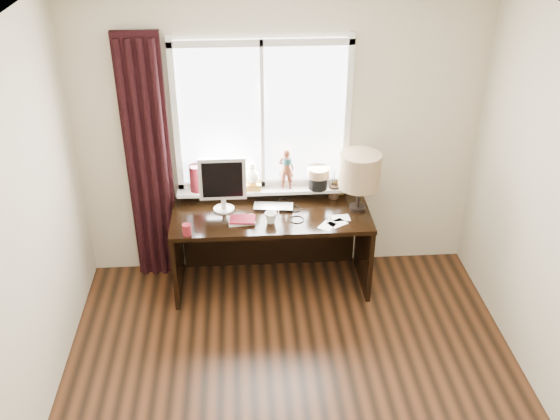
{
  "coord_description": "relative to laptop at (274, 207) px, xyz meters",
  "views": [
    {
      "loc": [
        -0.34,
        -2.97,
        3.44
      ],
      "look_at": [
        -0.05,
        1.25,
        1.0
      ],
      "focal_mm": 40.0,
      "sensor_mm": 36.0,
      "label": 1
    }
  ],
  "objects": [
    {
      "name": "desk_cables",
      "position": [
        0.16,
        -0.07,
        -0.01
      ],
      "size": [
        0.23,
        0.47,
        0.01
      ],
      "color": "black",
      "rests_on": "desk"
    },
    {
      "name": "wall_back",
      "position": [
        0.07,
        0.28,
        0.54
      ],
      "size": [
        3.5,
        0.0,
        2.6
      ],
      "primitive_type": "cube",
      "rotation": [
        1.57,
        0.0,
        0.0
      ],
      "color": "beige",
      "rests_on": "ground"
    },
    {
      "name": "red_cup",
      "position": [
        -0.72,
        -0.38,
        0.03
      ],
      "size": [
        0.07,
        0.07,
        0.1
      ],
      "primitive_type": "cylinder",
      "color": "maroon",
      "rests_on": "desk"
    },
    {
      "name": "ceiling",
      "position": [
        0.07,
        -1.72,
        1.84
      ],
      "size": [
        3.5,
        4.0,
        0.0
      ],
      "primitive_type": "cube",
      "color": "white",
      "rests_on": "wall_back"
    },
    {
      "name": "loose_papers",
      "position": [
        0.5,
        -0.28,
        -0.01
      ],
      "size": [
        0.3,
        0.27,
        0.0
      ],
      "color": "white",
      "rests_on": "desk"
    },
    {
      "name": "table_lamp",
      "position": [
        0.72,
        -0.06,
        0.35
      ],
      "size": [
        0.35,
        0.35,
        0.52
      ],
      "color": "black",
      "rests_on": "desk"
    },
    {
      "name": "notebook_stack",
      "position": [
        -0.28,
        -0.21,
        0.0
      ],
      "size": [
        0.24,
        0.18,
        0.03
      ],
      "color": "beige",
      "rests_on": "desk"
    },
    {
      "name": "window",
      "position": [
        -0.06,
        0.23,
        0.55
      ],
      "size": [
        1.52,
        0.23,
        1.4
      ],
      "color": "white",
      "rests_on": "ground"
    },
    {
      "name": "desk",
      "position": [
        -0.03,
        0.01,
        -0.26
      ],
      "size": [
        1.7,
        0.7,
        0.75
      ],
      "color": "black",
      "rests_on": "floor"
    },
    {
      "name": "curtain",
      "position": [
        -1.06,
        0.19,
        0.35
      ],
      "size": [
        0.38,
        0.09,
        2.25
      ],
      "color": "black",
      "rests_on": "floor"
    },
    {
      "name": "mug",
      "position": [
        -0.04,
        -0.24,
        0.04
      ],
      "size": [
        0.13,
        0.13,
        0.1
      ],
      "primitive_type": "imported",
      "rotation": [
        0.0,
        0.0,
        0.45
      ],
      "color": "white",
      "rests_on": "desk"
    },
    {
      "name": "monitor",
      "position": [
        -0.43,
        0.0,
        0.26
      ],
      "size": [
        0.4,
        0.18,
        0.49
      ],
      "color": "beige",
      "rests_on": "desk"
    },
    {
      "name": "icon_frame",
      "position": [
        0.6,
        0.2,
        0.05
      ],
      "size": [
        0.1,
        0.03,
        0.13
      ],
      "color": "gold",
      "rests_on": "desk"
    },
    {
      "name": "laptop",
      "position": [
        0.0,
        0.0,
        0.0
      ],
      "size": [
        0.36,
        0.26,
        0.03
      ],
      "primitive_type": "imported",
      "rotation": [
        0.0,
        0.0,
        -0.12
      ],
      "color": "silver",
      "rests_on": "desk"
    },
    {
      "name": "brush_holder",
      "position": [
        0.55,
        0.15,
        0.05
      ],
      "size": [
        0.09,
        0.09,
        0.25
      ],
      "color": "black",
      "rests_on": "desk"
    }
  ]
}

